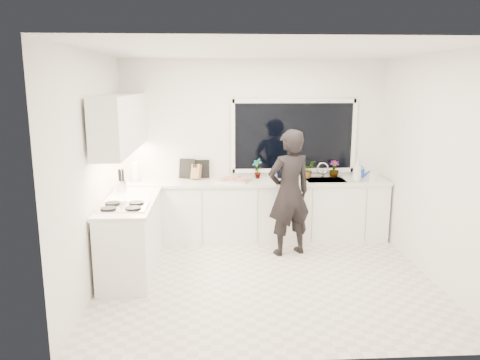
{
  "coord_description": "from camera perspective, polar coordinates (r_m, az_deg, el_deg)",
  "views": [
    {
      "loc": [
        -0.62,
        -5.34,
        2.35
      ],
      "look_at": [
        -0.3,
        0.4,
        1.15
      ],
      "focal_mm": 35.0,
      "sensor_mm": 36.0,
      "label": 1
    }
  ],
  "objects": [
    {
      "name": "pizza",
      "position": [
        6.91,
        -0.63,
        0.11
      ],
      "size": [
        0.52,
        0.46,
        0.01
      ],
      "primitive_type": "cube",
      "rotation": [
        0.0,
        0.0,
        -0.42
      ],
      "color": "red",
      "rests_on": "pizza_tray"
    },
    {
      "name": "floor",
      "position": [
        5.87,
        3.18,
        -11.93
      ],
      "size": [
        4.0,
        3.5,
        0.02
      ],
      "primitive_type": "cube",
      "color": "beige",
      "rests_on": "ground"
    },
    {
      "name": "base_cabinets_left",
      "position": [
        6.09,
        -13.08,
        -6.8
      ],
      "size": [
        0.58,
        1.6,
        0.88
      ],
      "primitive_type": "cube",
      "color": "white",
      "rests_on": "floor"
    },
    {
      "name": "base_cabinets_back",
      "position": [
        7.08,
        1.92,
        -3.87
      ],
      "size": [
        3.92,
        0.58,
        0.88
      ],
      "primitive_type": "cube",
      "color": "white",
      "rests_on": "floor"
    },
    {
      "name": "wall_right",
      "position": [
        6.04,
        22.67,
        1.34
      ],
      "size": [
        0.02,
        3.5,
        2.7
      ],
      "primitive_type": "cube",
      "color": "white",
      "rests_on": "ground"
    },
    {
      "name": "countertop_back",
      "position": [
        6.96,
        1.95,
        -0.24
      ],
      "size": [
        3.94,
        0.62,
        0.04
      ],
      "primitive_type": "cube",
      "color": "silver",
      "rests_on": "base_cabinets_back"
    },
    {
      "name": "ceiling",
      "position": [
        5.39,
        3.52,
        15.6
      ],
      "size": [
        4.0,
        3.5,
        0.02
      ],
      "primitive_type": "cube",
      "color": "white",
      "rests_on": "wall_back"
    },
    {
      "name": "sink",
      "position": [
        7.15,
        10.36,
        -0.36
      ],
      "size": [
        0.58,
        0.42,
        0.14
      ],
      "primitive_type": "cube",
      "color": "silver",
      "rests_on": "countertop_back"
    },
    {
      "name": "faucet",
      "position": [
        7.31,
        10.04,
        1.2
      ],
      "size": [
        0.03,
        0.03,
        0.22
      ],
      "primitive_type": "cylinder",
      "color": "silver",
      "rests_on": "countertop_back"
    },
    {
      "name": "stovetop",
      "position": [
        5.62,
        -14.1,
        -3.14
      ],
      "size": [
        0.56,
        0.48,
        0.03
      ],
      "primitive_type": "cube",
      "color": "black",
      "rests_on": "countertop_left"
    },
    {
      "name": "watering_can",
      "position": [
        7.43,
        14.4,
        0.83
      ],
      "size": [
        0.16,
        0.16,
        0.13
      ],
      "primitive_type": "cylinder",
      "rotation": [
        0.0,
        0.0,
        -0.12
      ],
      "color": "#1344BB",
      "rests_on": "countertop_back"
    },
    {
      "name": "window",
      "position": [
        7.21,
        6.55,
        5.34
      ],
      "size": [
        1.8,
        0.02,
        1.0
      ],
      "primitive_type": "cube",
      "color": "black",
      "rests_on": "wall_back"
    },
    {
      "name": "soap_bottles",
      "position": [
        7.09,
        14.39,
        1.02
      ],
      "size": [
        0.36,
        0.17,
        0.33
      ],
      "color": "#D8BF66",
      "rests_on": "countertop_back"
    },
    {
      "name": "picture_frame_small",
      "position": [
        7.16,
        -6.45,
        1.41
      ],
      "size": [
        0.24,
        0.09,
        0.3
      ],
      "primitive_type": "cube",
      "rotation": [
        0.0,
        0.0,
        -0.3
      ],
      "color": "black",
      "rests_on": "countertop_back"
    },
    {
      "name": "herb_plants",
      "position": [
        7.18,
        7.13,
        1.33
      ],
      "size": [
        1.35,
        0.31,
        0.31
      ],
      "color": "#26662D",
      "rests_on": "countertop_back"
    },
    {
      "name": "person",
      "position": [
        6.43,
        6.01,
        -1.57
      ],
      "size": [
        0.74,
        0.6,
        1.74
      ],
      "primitive_type": "imported",
      "rotation": [
        0.0,
        0.0,
        3.47
      ],
      "color": "black",
      "rests_on": "floor"
    },
    {
      "name": "wall_left",
      "position": [
        5.61,
        -17.53,
        0.96
      ],
      "size": [
        0.02,
        3.5,
        2.7
      ],
      "primitive_type": "cube",
      "color": "white",
      "rests_on": "ground"
    },
    {
      "name": "pizza_tray",
      "position": [
        6.91,
        -0.63,
        -0.02
      ],
      "size": [
        0.57,
        0.51,
        0.03
      ],
      "primitive_type": "cube",
      "rotation": [
        0.0,
        0.0,
        -0.42
      ],
      "color": "#B3B4B8",
      "rests_on": "countertop_back"
    },
    {
      "name": "paper_towel_roll",
      "position": [
        7.11,
        -12.62,
        0.96
      ],
      "size": [
        0.12,
        0.12,
        0.26
      ],
      "primitive_type": "cylinder",
      "rotation": [
        0.0,
        0.0,
        0.13
      ],
      "color": "white",
      "rests_on": "countertop_back"
    },
    {
      "name": "knife_block",
      "position": [
        7.06,
        -5.36,
        0.96
      ],
      "size": [
        0.16,
        0.14,
        0.22
      ],
      "primitive_type": "cube",
      "rotation": [
        0.0,
        0.0,
        -0.36
      ],
      "color": "#A37C4B",
      "rests_on": "countertop_back"
    },
    {
      "name": "wall_back",
      "position": [
        7.2,
        1.75,
        3.79
      ],
      "size": [
        4.0,
        0.02,
        2.7
      ],
      "primitive_type": "cube",
      "color": "white",
      "rests_on": "ground"
    },
    {
      "name": "countertop_left",
      "position": [
        5.96,
        -13.28,
        -2.6
      ],
      "size": [
        0.62,
        1.6,
        0.04
      ],
      "primitive_type": "cube",
      "color": "silver",
      "rests_on": "base_cabinets_left"
    },
    {
      "name": "picture_frame_large",
      "position": [
        7.15,
        -4.63,
        1.35
      ],
      "size": [
        0.22,
        0.02,
        0.28
      ],
      "primitive_type": "cube",
      "rotation": [
        0.0,
        0.0,
        -0.0
      ],
      "color": "black",
      "rests_on": "countertop_back"
    },
    {
      "name": "utensil_crock",
      "position": [
        6.4,
        -14.23,
        -0.75
      ],
      "size": [
        0.17,
        0.17,
        0.16
      ],
      "primitive_type": "cylinder",
      "rotation": [
        0.0,
        0.0,
        -0.34
      ],
      "color": "#B0B1B5",
      "rests_on": "countertop_left"
    },
    {
      "name": "upper_cabinets",
      "position": [
        6.17,
        -14.25,
        6.79
      ],
      "size": [
        0.34,
        2.1,
        0.7
      ],
      "primitive_type": "cube",
      "color": "white",
      "rests_on": "wall_left"
    }
  ]
}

